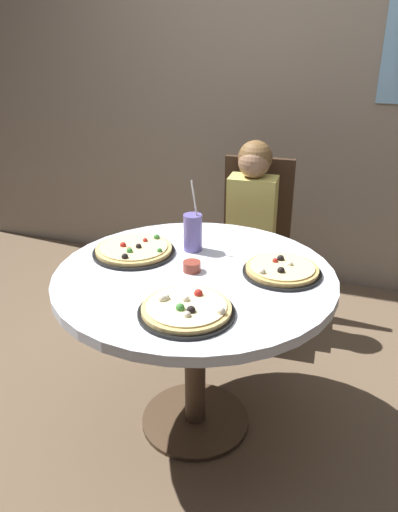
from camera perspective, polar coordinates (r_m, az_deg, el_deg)
ground_plane at (r=2.39m, az=-0.42°, el=-18.19°), size 8.00×8.00×0.00m
wall_with_window at (r=3.37m, az=10.01°, el=21.31°), size 5.20×0.14×2.90m
dining_table at (r=2.01m, az=-0.48°, el=-4.73°), size 1.10×1.10×0.75m
chair_wooden at (r=2.96m, az=6.29°, el=2.73°), size 0.43×0.43×0.95m
diner_child at (r=2.81m, az=5.57°, el=0.53°), size 0.28×0.42×1.08m
pizza_veggie at (r=1.68m, az=-1.43°, el=-6.09°), size 0.33×0.33×0.05m
pizza_cheese at (r=2.14m, az=-7.39°, el=0.70°), size 0.35×0.35×0.05m
pizza_pepperoni at (r=1.97m, az=9.39°, el=-1.56°), size 0.31×0.31×0.05m
soda_cup at (r=2.13m, az=-0.71°, el=2.71°), size 0.08×0.08×0.31m
sauce_bowl at (r=1.97m, az=-0.82°, el=-1.20°), size 0.07×0.07×0.04m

